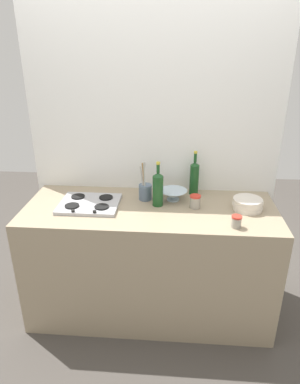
{
  "coord_description": "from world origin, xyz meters",
  "views": [
    {
      "loc": [
        0.17,
        -2.2,
        1.98
      ],
      "look_at": [
        0.0,
        0.0,
        1.02
      ],
      "focal_mm": 32.29,
      "sensor_mm": 36.0,
      "label": 1
    }
  ],
  "objects_px": {
    "wine_bottle_mid_left": "(194,178)",
    "utensil_crock": "(145,191)",
    "mixing_bowl": "(173,195)",
    "condiment_jar_front": "(195,201)",
    "wine_bottle_leftmost": "(158,189)",
    "stovetop_hob": "(90,203)",
    "condiment_jar_rear": "(236,222)",
    "plate_stack": "(248,204)"
  },
  "relations": [
    {
      "from": "stovetop_hob",
      "to": "condiment_jar_rear",
      "type": "distance_m",
      "value": 1.03
    },
    {
      "from": "wine_bottle_leftmost",
      "to": "wine_bottle_mid_left",
      "type": "relative_size",
      "value": 0.96
    },
    {
      "from": "stovetop_hob",
      "to": "wine_bottle_leftmost",
      "type": "relative_size",
      "value": 1.29
    },
    {
      "from": "wine_bottle_leftmost",
      "to": "plate_stack",
      "type": "bearing_deg",
      "value": -1.52
    },
    {
      "from": "plate_stack",
      "to": "stovetop_hob",
      "type": "bearing_deg",
      "value": -178.85
    },
    {
      "from": "mixing_bowl",
      "to": "condiment_jar_rear",
      "type": "distance_m",
      "value": 0.56
    },
    {
      "from": "mixing_bowl",
      "to": "condiment_jar_front",
      "type": "height_order",
      "value": "condiment_jar_front"
    },
    {
      "from": "stovetop_hob",
      "to": "mixing_bowl",
      "type": "relative_size",
      "value": 2.04
    },
    {
      "from": "wine_bottle_mid_left",
      "to": "wine_bottle_leftmost",
      "type": "bearing_deg",
      "value": -139.57
    },
    {
      "from": "plate_stack",
      "to": "condiment_jar_front",
      "type": "relative_size",
      "value": 2.21
    },
    {
      "from": "plate_stack",
      "to": "condiment_jar_front",
      "type": "height_order",
      "value": "condiment_jar_front"
    },
    {
      "from": "stovetop_hob",
      "to": "plate_stack",
      "type": "height_order",
      "value": "plate_stack"
    },
    {
      "from": "utensil_crock",
      "to": "plate_stack",
      "type": "bearing_deg",
      "value": -8.56
    },
    {
      "from": "mixing_bowl",
      "to": "condiment_jar_rear",
      "type": "height_order",
      "value": "same"
    },
    {
      "from": "wine_bottle_leftmost",
      "to": "utensil_crock",
      "type": "xyz_separation_m",
      "value": [
        -0.1,
        0.09,
        -0.06
      ]
    },
    {
      "from": "wine_bottle_leftmost",
      "to": "mixing_bowl",
      "type": "bearing_deg",
      "value": 42.22
    },
    {
      "from": "condiment_jar_rear",
      "to": "plate_stack",
      "type": "bearing_deg",
      "value": 66.13
    },
    {
      "from": "utensil_crock",
      "to": "wine_bottle_mid_left",
      "type": "bearing_deg",
      "value": 19.93
    },
    {
      "from": "wine_bottle_mid_left",
      "to": "condiment_jar_rear",
      "type": "distance_m",
      "value": 0.57
    },
    {
      "from": "wine_bottle_mid_left",
      "to": "mixing_bowl",
      "type": "distance_m",
      "value": 0.22
    },
    {
      "from": "wine_bottle_mid_left",
      "to": "condiment_jar_rear",
      "type": "bearing_deg",
      "value": -63.77
    },
    {
      "from": "wine_bottle_leftmost",
      "to": "condiment_jar_front",
      "type": "distance_m",
      "value": 0.28
    },
    {
      "from": "plate_stack",
      "to": "condiment_jar_front",
      "type": "bearing_deg",
      "value": -179.57
    },
    {
      "from": "wine_bottle_leftmost",
      "to": "stovetop_hob",
      "type": "bearing_deg",
      "value": -175.42
    },
    {
      "from": "mixing_bowl",
      "to": "condiment_jar_rear",
      "type": "relative_size",
      "value": 2.64
    },
    {
      "from": "mixing_bowl",
      "to": "condiment_jar_front",
      "type": "relative_size",
      "value": 2.19
    },
    {
      "from": "condiment_jar_rear",
      "to": "utensil_crock",
      "type": "bearing_deg",
      "value": 148.56
    },
    {
      "from": "mixing_bowl",
      "to": "condiment_jar_rear",
      "type": "bearing_deg",
      "value": -43.16
    },
    {
      "from": "plate_stack",
      "to": "wine_bottle_leftmost",
      "type": "bearing_deg",
      "value": 178.48
    },
    {
      "from": "wine_bottle_leftmost",
      "to": "utensil_crock",
      "type": "distance_m",
      "value": 0.15
    },
    {
      "from": "stovetop_hob",
      "to": "condiment_jar_front",
      "type": "height_order",
      "value": "condiment_jar_front"
    },
    {
      "from": "wine_bottle_mid_left",
      "to": "utensil_crock",
      "type": "bearing_deg",
      "value": -160.07
    },
    {
      "from": "utensil_crock",
      "to": "stovetop_hob",
      "type": "bearing_deg",
      "value": -161.26
    },
    {
      "from": "mixing_bowl",
      "to": "condiment_jar_front",
      "type": "xyz_separation_m",
      "value": [
        0.16,
        -0.12,
        0.0
      ]
    },
    {
      "from": "condiment_jar_front",
      "to": "condiment_jar_rear",
      "type": "distance_m",
      "value": 0.36
    },
    {
      "from": "wine_bottle_mid_left",
      "to": "utensil_crock",
      "type": "height_order",
      "value": "wine_bottle_mid_left"
    },
    {
      "from": "wine_bottle_leftmost",
      "to": "mixing_bowl",
      "type": "xyz_separation_m",
      "value": [
        0.11,
        0.1,
        -0.09
      ]
    },
    {
      "from": "condiment_jar_front",
      "to": "mixing_bowl",
      "type": "bearing_deg",
      "value": 143.04
    },
    {
      "from": "stovetop_hob",
      "to": "mixing_bowl",
      "type": "height_order",
      "value": "mixing_bowl"
    },
    {
      "from": "condiment_jar_rear",
      "to": "wine_bottle_mid_left",
      "type": "bearing_deg",
      "value": 116.23
    },
    {
      "from": "condiment_jar_front",
      "to": "condiment_jar_rear",
      "type": "xyz_separation_m",
      "value": [
        0.25,
        -0.26,
        -0.01
      ]
    },
    {
      "from": "utensil_crock",
      "to": "wine_bottle_leftmost",
      "type": "bearing_deg",
      "value": -43.15
    }
  ]
}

